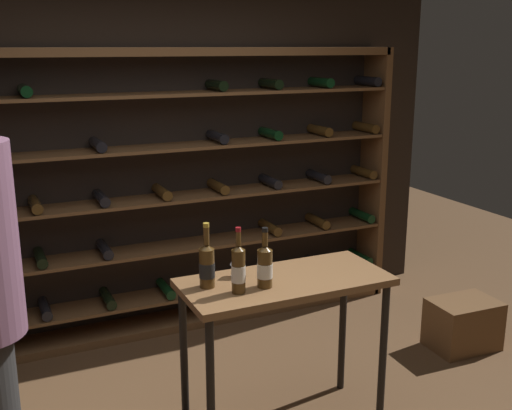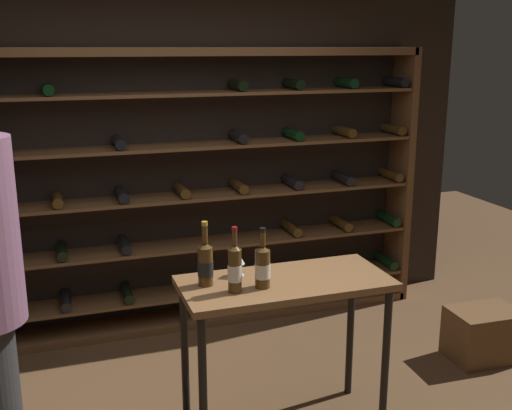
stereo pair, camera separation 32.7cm
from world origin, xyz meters
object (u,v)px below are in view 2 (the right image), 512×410
wine_rack (212,192)px  wine_bottle_gold_foil (235,268)px  wine_bottle_green_slim (205,263)px  wine_bottle_red_label (263,266)px  wine_crate (483,334)px  wine_glass_stemmed_left (238,259)px  tasting_table (285,300)px

wine_rack → wine_bottle_gold_foil: wine_rack is taller
wine_rack → wine_bottle_gold_foil: bearing=-100.7°
wine_bottle_green_slim → wine_bottle_red_label: bearing=-24.7°
wine_crate → wine_bottle_green_slim: wine_bottle_green_slim is taller
wine_bottle_red_label → wine_bottle_gold_foil: bearing=-175.3°
wine_bottle_green_slim → wine_crate: bearing=7.0°
wine_crate → wine_bottle_gold_foil: bearing=-168.6°
wine_bottle_green_slim → wine_bottle_red_label: size_ratio=1.08×
wine_glass_stemmed_left → wine_rack: bearing=80.9°
wine_rack → wine_bottle_gold_foil: 1.66m
tasting_table → wine_bottle_red_label: 0.29m
wine_bottle_red_label → wine_glass_stemmed_left: wine_bottle_red_label is taller
wine_bottle_red_label → wine_crate: bearing=12.0°
tasting_table → wine_crate: (1.63, 0.32, -0.61)m
wine_bottle_red_label → wine_rack: bearing=84.6°
wine_crate → wine_bottle_green_slim: bearing=-173.0°
wine_bottle_red_label → wine_bottle_gold_foil: (-0.16, -0.01, 0.01)m
wine_bottle_red_label → wine_bottle_gold_foil: 0.16m
wine_rack → wine_glass_stemmed_left: (-0.23, -1.42, -0.05)m
wine_crate → wine_glass_stemmed_left: size_ratio=3.42×
tasting_table → wine_bottle_green_slim: wine_bottle_green_slim is taller
tasting_table → wine_glass_stemmed_left: wine_glass_stemmed_left is taller
tasting_table → wine_bottle_gold_foil: bearing=-166.4°
wine_crate → wine_bottle_gold_foil: wine_bottle_gold_foil is taller
wine_bottle_gold_foil → wine_glass_stemmed_left: 0.23m
wine_bottle_gold_foil → wine_glass_stemmed_left: wine_bottle_gold_foil is taller
wine_bottle_green_slim → wine_glass_stemmed_left: size_ratio=2.51×
wine_crate → wine_bottle_gold_foil: 2.16m
wine_bottle_green_slim → wine_bottle_gold_foil: bearing=-49.3°
wine_rack → tasting_table: 1.58m
wine_rack → wine_glass_stemmed_left: bearing=-99.1°
wine_bottle_green_slim → wine_bottle_gold_foil: (0.12, -0.14, 0.01)m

